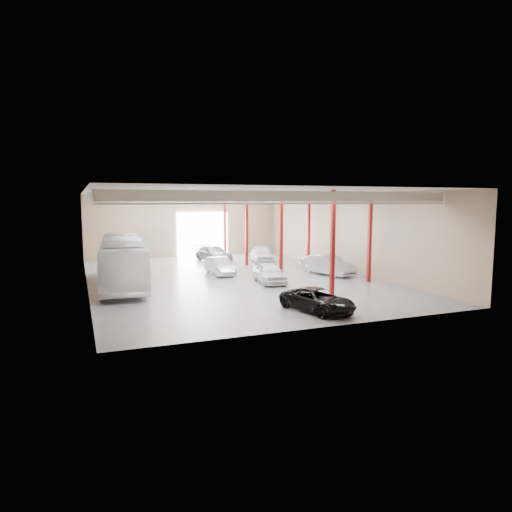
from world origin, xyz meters
TOP-DOWN VIEW (x-y plane):
  - depot_shell at (0.13, 0.48)m, footprint 22.12×32.12m
  - coach_bus at (-8.50, -0.61)m, footprint 4.05×13.39m
  - black_sedan at (1.07, -13.00)m, footprint 3.35×5.19m
  - car_row_a at (2.15, -3.49)m, footprint 2.38×4.76m
  - car_row_b at (-0.25, 1.71)m, footprint 1.65×4.50m
  - car_row_c at (1.75, 10.51)m, footprint 3.29×5.84m
  - car_right_near at (8.30, -1.77)m, footprint 3.14×5.45m
  - car_right_far at (6.07, 7.61)m, footprint 3.13×5.33m

SIDE VIEW (x-z plane):
  - black_sedan at x=1.07m, z-range 0.00..1.33m
  - car_row_b at x=-0.25m, z-range 0.00..1.47m
  - car_row_a at x=2.15m, z-range 0.00..1.56m
  - car_row_c at x=1.75m, z-range 0.00..1.60m
  - car_right_near at x=8.30m, z-range 0.00..1.70m
  - car_right_far at x=6.07m, z-range 0.00..1.70m
  - coach_bus at x=-8.50m, z-range 0.00..3.68m
  - depot_shell at x=0.13m, z-range 1.44..8.51m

